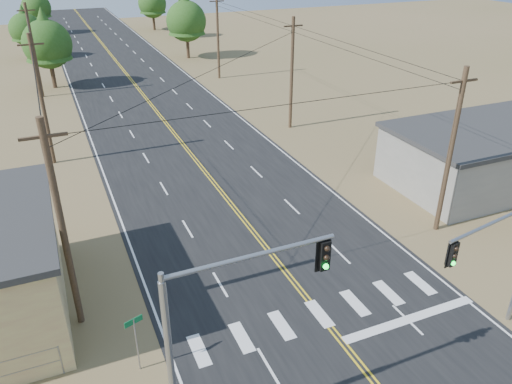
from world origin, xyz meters
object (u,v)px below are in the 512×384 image
building_right (495,154)px  signal_mast_right (507,251)px  signal_mast_left (218,322)px  street_sign (136,336)px

building_right → signal_mast_right: (-12.74, -12.10, 2.48)m
signal_mast_left → street_sign: signal_mast_left is taller
signal_mast_right → building_right: bearing=33.7°
building_right → signal_mast_left: 28.18m
signal_mast_left → signal_mast_right: bearing=-0.9°
signal_mast_right → street_sign: bearing=154.7°
signal_mast_left → signal_mast_right: signal_mast_left is taller
building_right → street_sign: 28.69m
signal_mast_right → signal_mast_left: bearing=169.7°
signal_mast_left → street_sign: 5.59m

